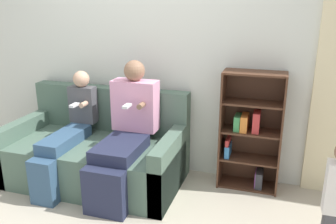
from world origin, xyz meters
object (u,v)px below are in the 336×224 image
Objects in this scene: adult_seated at (126,129)px; bookshelf at (250,133)px; couch at (97,153)px; child_seated at (67,132)px.

adult_seated is 1.18m from bookshelf.
bookshelf reaches higher than couch.
adult_seated is 1.07× the size of bookshelf.
child_seated is 0.94× the size of bookshelf.
couch is 1.51× the size of bookshelf.
adult_seated reaches higher than child_seated.
couch is at bearing 32.25° from child_seated.
adult_seated is 1.13× the size of child_seated.
couch is 0.37m from child_seated.
bookshelf is at bearing 16.03° from child_seated.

